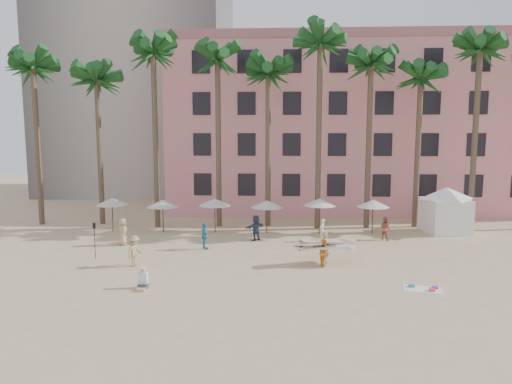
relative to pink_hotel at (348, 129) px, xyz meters
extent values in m
plane|color=#D1B789|center=(-7.00, -26.00, -8.00)|extent=(120.00, 120.00, 0.00)
cube|color=#D98486|center=(0.00, 0.00, 0.00)|extent=(35.00, 14.00, 16.00)
cylinder|color=brown|center=(-27.00, -11.00, -1.50)|extent=(0.44, 0.44, 13.00)
cylinder|color=brown|center=(-22.00, -10.50, -2.00)|extent=(0.44, 0.44, 12.00)
cylinder|color=brown|center=(-17.00, -11.50, -1.00)|extent=(0.44, 0.44, 14.00)
cylinder|color=brown|center=(-12.00, -11.00, -1.25)|extent=(0.44, 0.44, 13.50)
cylinder|color=brown|center=(-8.00, -10.50, -1.75)|extent=(0.44, 0.44, 12.50)
cylinder|color=brown|center=(-4.00, -11.50, -0.75)|extent=(0.44, 0.44, 14.50)
cylinder|color=brown|center=(0.00, -11.00, -1.50)|extent=(0.44, 0.44, 13.00)
cylinder|color=brown|center=(4.00, -10.50, -2.00)|extent=(0.44, 0.44, 12.00)
cylinder|color=brown|center=(8.00, -11.50, -1.00)|extent=(0.44, 0.44, 14.00)
cylinder|color=#332B23|center=(-20.00, -13.50, -6.75)|extent=(0.07, 0.07, 2.50)
cone|color=silver|center=(-20.00, -13.50, -5.65)|extent=(2.50, 2.50, 0.55)
cylinder|color=#332B23|center=(-16.00, -13.60, -6.80)|extent=(0.07, 0.07, 2.40)
cone|color=silver|center=(-16.00, -13.60, -5.75)|extent=(2.50, 2.50, 0.55)
cylinder|color=#332B23|center=(-12.00, -13.40, -6.75)|extent=(0.07, 0.07, 2.50)
cone|color=silver|center=(-12.00, -13.40, -5.65)|extent=(2.50, 2.50, 0.55)
cylinder|color=#332B23|center=(-8.00, -13.50, -6.80)|extent=(0.07, 0.07, 2.40)
cone|color=silver|center=(-8.00, -13.50, -5.75)|extent=(2.50, 2.50, 0.55)
cylinder|color=#332B23|center=(-4.00, -13.60, -6.70)|extent=(0.07, 0.07, 2.60)
cone|color=silver|center=(-4.00, -13.60, -5.55)|extent=(2.50, 2.50, 0.55)
cylinder|color=#332B23|center=(0.00, -13.40, -6.75)|extent=(0.07, 0.07, 2.50)
cone|color=silver|center=(0.00, -13.40, -5.65)|extent=(2.50, 2.50, 0.55)
cube|color=white|center=(5.69, -12.53, -6.70)|extent=(3.38, 3.38, 2.60)
cone|color=white|center=(5.69, -12.53, -4.95)|extent=(5.06, 5.06, 0.90)
cube|color=white|center=(-0.02, -25.85, -7.99)|extent=(1.98, 1.37, 0.02)
cube|color=teal|center=(-0.47, -25.55, -7.93)|extent=(0.35, 0.31, 0.10)
cube|color=#EE425D|center=(0.32, -26.14, -7.92)|extent=(0.32, 0.28, 0.12)
cube|color=#823888|center=(0.63, -25.69, -7.94)|extent=(0.32, 0.35, 0.08)
imported|color=tan|center=(-4.34, -21.67, -7.04)|extent=(0.67, 0.81, 1.92)
cube|color=beige|center=(-4.34, -21.67, -6.65)|extent=(3.17, 1.83, 0.37)
imported|color=orange|center=(-4.46, -22.00, -7.23)|extent=(0.59, 0.75, 1.55)
cube|color=silver|center=(-4.46, -22.00, -6.92)|extent=(2.86, 0.84, 0.30)
imported|color=silver|center=(-4.02, -15.96, -7.20)|extent=(0.56, 0.68, 1.60)
imported|color=#A25643|center=(0.53, -15.26, -7.16)|extent=(1.03, 1.03, 1.69)
imported|color=teal|center=(-11.94, -18.66, -7.11)|extent=(0.84, 1.13, 1.79)
imported|color=tan|center=(-15.33, -22.72, -7.11)|extent=(0.97, 1.30, 1.79)
imported|color=#334259|center=(-8.71, -15.94, -7.09)|extent=(1.54, 1.60, 1.82)
imported|color=tan|center=(-17.71, -17.80, -7.07)|extent=(0.99, 1.08, 1.85)
cylinder|color=black|center=(-18.22, -21.28, -6.95)|extent=(0.04, 0.04, 2.10)
cube|color=black|center=(-18.22, -21.28, -5.95)|extent=(0.18, 0.03, 0.35)
cube|color=#3F3F4C|center=(-13.74, -26.39, -7.88)|extent=(0.45, 0.42, 0.24)
cube|color=tan|center=(-13.74, -26.75, -7.94)|extent=(0.40, 0.45, 0.12)
cube|color=white|center=(-13.74, -26.34, -7.50)|extent=(0.44, 0.26, 0.55)
sphere|color=tan|center=(-13.74, -26.34, -7.09)|extent=(0.24, 0.24, 0.24)
camera|label=1|loc=(-7.07, -47.74, -0.44)|focal=32.00mm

